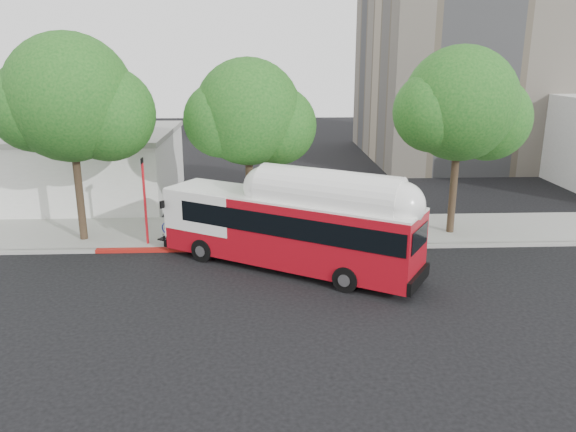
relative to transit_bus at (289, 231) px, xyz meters
name	(u,v)px	position (x,y,z in m)	size (l,w,h in m)	color
ground	(273,283)	(-0.72, -1.56, -1.65)	(120.00, 120.00, 0.00)	black
sidewalk	(270,231)	(-0.72, 4.94, -1.58)	(60.00, 5.00, 0.15)	gray
curb_strip	(271,248)	(-0.72, 2.34, -1.58)	(60.00, 0.30, 0.15)	gray
red_curb_segment	(206,249)	(-3.72, 2.34, -1.57)	(10.00, 0.32, 0.16)	maroon
street_tree_left	(81,103)	(-9.25, 4.00, 4.95)	(6.67, 5.80, 9.74)	#2D2116
street_tree_mid	(257,116)	(-1.32, 4.50, 4.25)	(5.75, 5.00, 8.62)	#2D2116
street_tree_right	(469,108)	(8.71, 4.30, 4.60)	(6.21, 5.40, 9.18)	#2D2116
low_commercial_bldg	(40,165)	(-14.72, 12.44, 0.50)	(16.20, 10.20, 4.25)	silver
transit_bus	(289,231)	(0.00, 0.00, 0.00)	(11.28, 7.99, 3.54)	#A10B16
signal_pole	(145,202)	(-6.51, 3.09, 0.51)	(0.12, 0.40, 4.21)	red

